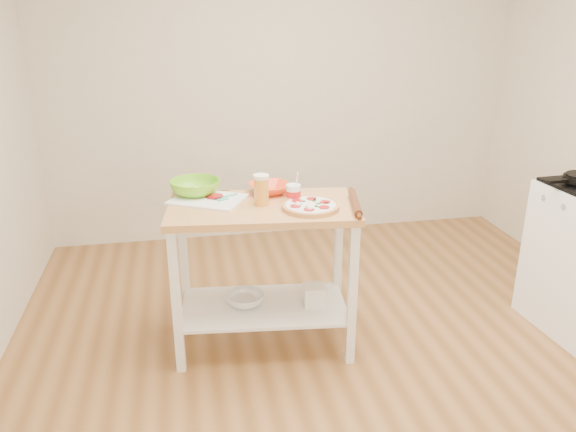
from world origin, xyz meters
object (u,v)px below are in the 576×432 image
(knife, at_px, (201,189))
(yogurt_tub, at_px, (293,193))
(orange_bowl, at_px, (270,188))
(green_bowl, at_px, (195,188))
(prep_island, at_px, (263,247))
(pizza, at_px, (310,206))
(spatula, at_px, (227,197))
(beer_pint, at_px, (261,190))
(shelf_glass_bowl, at_px, (245,299))
(cutting_board, at_px, (208,199))
(shelf_bin, at_px, (314,295))
(rolling_pin, at_px, (355,203))

(knife, xyz_separation_m, yogurt_tub, (0.51, -0.28, 0.03))
(orange_bowl, distance_m, green_bowl, 0.44)
(prep_island, xyz_separation_m, yogurt_tub, (0.18, 0.02, 0.31))
(pizza, distance_m, spatula, 0.50)
(knife, height_order, beer_pint, beer_pint)
(spatula, bearing_deg, shelf_glass_bowl, -81.78)
(cutting_board, relative_size, knife, 1.82)
(knife, height_order, orange_bowl, orange_bowl)
(prep_island, height_order, knife, knife)
(orange_bowl, height_order, yogurt_tub, yogurt_tub)
(pizza, relative_size, yogurt_tub, 1.74)
(cutting_board, bearing_deg, shelf_bin, 11.02)
(shelf_glass_bowl, bearing_deg, beer_pint, -9.10)
(green_bowl, distance_m, rolling_pin, 0.94)
(beer_pint, distance_m, rolling_pin, 0.53)
(yogurt_tub, xyz_separation_m, rolling_pin, (0.32, -0.15, -0.03))
(rolling_pin, bearing_deg, knife, 152.60)
(shelf_glass_bowl, bearing_deg, orange_bowl, 43.66)
(pizza, height_order, cutting_board, pizza)
(prep_island, xyz_separation_m, green_bowl, (-0.36, 0.25, 0.30))
(knife, bearing_deg, rolling_pin, -23.81)
(spatula, height_order, beer_pint, beer_pint)
(prep_island, relative_size, beer_pint, 6.43)
(knife, relative_size, orange_bowl, 1.13)
(prep_island, xyz_separation_m, shelf_glass_bowl, (-0.11, 0.03, -0.35))
(prep_island, relative_size, knife, 4.11)
(prep_island, bearing_deg, beer_pint, 109.00)
(orange_bowl, bearing_deg, shelf_bin, -47.78)
(knife, height_order, yogurt_tub, yogurt_tub)
(pizza, relative_size, shelf_bin, 2.56)
(green_bowl, bearing_deg, yogurt_tub, -23.20)
(prep_island, distance_m, spatula, 0.36)
(green_bowl, height_order, shelf_glass_bowl, green_bowl)
(yogurt_tub, height_order, rolling_pin, yogurt_tub)
(beer_pint, bearing_deg, shelf_bin, -10.22)
(shelf_glass_bowl, relative_size, shelf_bin, 1.86)
(prep_island, height_order, pizza, pizza)
(spatula, bearing_deg, cutting_board, 141.80)
(green_bowl, relative_size, shelf_bin, 2.36)
(pizza, relative_size, shelf_glass_bowl, 1.38)
(beer_pint, relative_size, shelf_bin, 1.40)
(spatula, height_order, shelf_bin, spatula)
(spatula, relative_size, yogurt_tub, 0.72)
(prep_island, bearing_deg, cutting_board, 153.79)
(beer_pint, xyz_separation_m, shelf_bin, (0.30, -0.05, -0.67))
(knife, distance_m, orange_bowl, 0.41)
(prep_island, height_order, shelf_bin, prep_island)
(pizza, bearing_deg, orange_bowl, 118.97)
(spatula, xyz_separation_m, yogurt_tub, (0.37, -0.11, 0.04))
(orange_bowl, xyz_separation_m, shelf_bin, (0.22, -0.25, -0.61))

